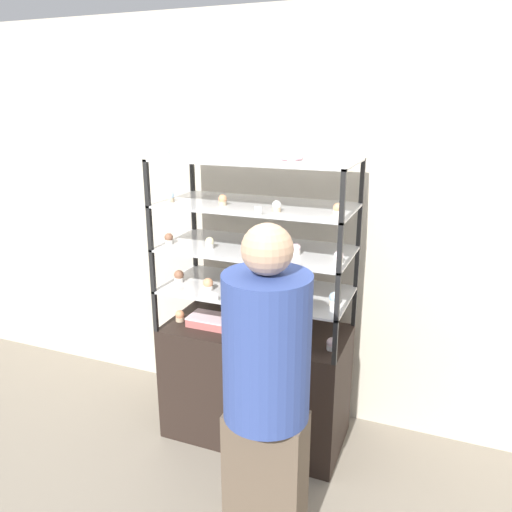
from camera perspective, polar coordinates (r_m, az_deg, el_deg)
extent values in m
plane|color=gray|center=(3.44, 0.00, -19.44)|extent=(20.00, 20.00, 0.00)
cube|color=beige|center=(3.24, 2.71, 3.73)|extent=(8.00, 0.05, 2.60)
cube|color=black|center=(3.23, 0.00, -14.16)|extent=(1.11, 0.54, 0.74)
cube|color=black|center=(3.43, -6.83, -3.09)|extent=(0.02, 0.02, 0.25)
cube|color=black|center=(3.10, 11.17, -5.62)|extent=(0.02, 0.02, 0.25)
cube|color=black|center=(3.03, -11.46, -6.21)|extent=(0.02, 0.02, 0.25)
cube|color=black|center=(2.64, 9.03, -9.72)|extent=(0.02, 0.02, 0.25)
cube|color=silver|center=(2.96, 0.00, -3.87)|extent=(1.11, 0.54, 0.01)
cube|color=black|center=(3.36, -6.98, 0.98)|extent=(0.02, 0.02, 0.25)
cube|color=black|center=(3.01, 11.45, -1.16)|extent=(0.02, 0.02, 0.25)
cube|color=black|center=(2.94, -11.75, -1.66)|extent=(0.02, 0.02, 0.25)
cube|color=black|center=(2.53, 9.29, -4.59)|extent=(0.02, 0.02, 0.25)
cube|color=silver|center=(2.88, 0.00, 0.85)|extent=(1.11, 0.54, 0.01)
cube|color=black|center=(3.29, -7.14, 5.22)|extent=(0.02, 0.02, 0.25)
cube|color=black|center=(2.94, 11.74, 3.54)|extent=(0.02, 0.02, 0.25)
cube|color=black|center=(2.86, -12.06, 3.16)|extent=(0.02, 0.02, 0.25)
cube|color=black|center=(2.45, 9.58, 0.93)|extent=(0.02, 0.02, 0.25)
cube|color=silver|center=(2.81, 0.00, 5.82)|extent=(1.11, 0.54, 0.01)
cube|color=black|center=(3.25, -7.31, 9.61)|extent=(0.02, 0.02, 0.25)
cube|color=black|center=(2.89, 12.05, 8.44)|extent=(0.02, 0.02, 0.25)
cube|color=black|center=(2.82, -12.38, 8.18)|extent=(0.02, 0.02, 0.25)
cube|color=black|center=(2.39, 9.88, 6.77)|extent=(0.02, 0.02, 0.25)
cube|color=silver|center=(2.78, 0.00, 10.97)|extent=(1.11, 0.54, 0.01)
cylinder|color=brown|center=(2.95, 0.25, -2.71)|extent=(0.20, 0.20, 0.10)
cylinder|color=silver|center=(2.93, 0.25, -1.59)|extent=(0.21, 0.21, 0.02)
cube|color=#C66660|center=(3.10, -5.24, -7.44)|extent=(0.26, 0.17, 0.05)
cube|color=silver|center=(3.09, -5.26, -6.96)|extent=(0.26, 0.17, 0.01)
cylinder|color=#CCB28C|center=(3.18, -8.67, -7.12)|extent=(0.05, 0.05, 0.03)
sphere|color=#E5996B|center=(3.17, -8.70, -6.63)|extent=(0.06, 0.06, 0.06)
cylinder|color=#CCB28C|center=(2.89, 1.96, -9.50)|extent=(0.05, 0.05, 0.03)
sphere|color=#F4EAB2|center=(2.88, 1.96, -8.98)|extent=(0.06, 0.06, 0.06)
cylinder|color=white|center=(2.83, 8.61, -10.28)|extent=(0.05, 0.05, 0.03)
sphere|color=silver|center=(2.82, 8.64, -9.75)|extent=(0.06, 0.06, 0.06)
cube|color=white|center=(2.76, 2.78, -10.66)|extent=(0.04, 0.00, 0.04)
cylinder|color=white|center=(3.10, -8.78, -2.68)|extent=(0.06, 0.06, 0.03)
sphere|color=#8C5B42|center=(3.09, -8.81, -2.15)|extent=(0.06, 0.06, 0.06)
cylinder|color=white|center=(2.94, -5.49, -3.64)|extent=(0.06, 0.06, 0.03)
sphere|color=#E5996B|center=(2.93, -5.50, -3.08)|extent=(0.06, 0.06, 0.06)
cylinder|color=#CCB28C|center=(2.77, 3.55, -5.01)|extent=(0.06, 0.06, 0.03)
sphere|color=silver|center=(2.75, 3.56, -4.43)|extent=(0.06, 0.06, 0.06)
cylinder|color=beige|center=(2.76, 8.93, -5.27)|extent=(0.06, 0.06, 0.03)
sphere|color=silver|center=(2.75, 8.96, -4.68)|extent=(0.06, 0.06, 0.06)
cube|color=white|center=(2.79, -4.68, -4.65)|extent=(0.04, 0.00, 0.04)
cylinder|color=white|center=(2.99, -9.91, 1.62)|extent=(0.05, 0.05, 0.03)
sphere|color=#8C5B42|center=(2.99, -9.94, 2.12)|extent=(0.05, 0.05, 0.05)
cylinder|color=white|center=(2.87, -5.30, 1.16)|extent=(0.05, 0.05, 0.03)
sphere|color=#F4EAB2|center=(2.87, -5.32, 1.68)|extent=(0.05, 0.05, 0.05)
cylinder|color=#CCB28C|center=(2.81, -0.72, 0.86)|extent=(0.05, 0.05, 0.03)
sphere|color=silver|center=(2.80, -0.72, 1.39)|extent=(0.05, 0.05, 0.05)
cylinder|color=white|center=(2.75, 4.59, 0.45)|extent=(0.05, 0.05, 0.03)
sphere|color=silver|center=(2.74, 4.61, 0.99)|extent=(0.05, 0.05, 0.05)
cylinder|color=white|center=(2.64, 9.40, -0.48)|extent=(0.05, 0.05, 0.03)
sphere|color=silver|center=(2.63, 9.43, 0.07)|extent=(0.05, 0.05, 0.05)
cube|color=white|center=(2.57, 2.42, -0.51)|extent=(0.04, 0.00, 0.04)
cylinder|color=#CCB28C|center=(2.93, -9.76, 6.36)|extent=(0.05, 0.05, 0.02)
sphere|color=silver|center=(2.92, -9.78, 6.83)|extent=(0.05, 0.05, 0.05)
cylinder|color=#CCB28C|center=(2.79, -3.83, 6.05)|extent=(0.05, 0.05, 0.02)
sphere|color=#E5996B|center=(2.79, -3.84, 6.55)|extent=(0.05, 0.05, 0.05)
cylinder|color=#CCB28C|center=(2.62, 2.37, 5.33)|extent=(0.05, 0.05, 0.02)
sphere|color=white|center=(2.62, 2.37, 5.86)|extent=(0.05, 0.05, 0.05)
cylinder|color=beige|center=(2.58, 9.28, 4.94)|extent=(0.05, 0.05, 0.02)
sphere|color=#E5996B|center=(2.58, 9.31, 5.47)|extent=(0.05, 0.05, 0.05)
cube|color=white|center=(2.54, 0.22, 5.22)|extent=(0.04, 0.00, 0.04)
cylinder|color=beige|center=(2.86, -10.29, 11.26)|extent=(0.05, 0.05, 0.03)
sphere|color=silver|center=(2.86, -10.32, 11.80)|extent=(0.05, 0.05, 0.05)
cylinder|color=white|center=(2.65, -1.10, 11.06)|extent=(0.05, 0.05, 0.03)
sphere|color=#F4EAB2|center=(2.64, -1.11, 11.65)|extent=(0.05, 0.05, 0.05)
cylinder|color=white|center=(2.51, 9.53, 10.49)|extent=(0.05, 0.05, 0.03)
sphere|color=white|center=(2.51, 9.56, 11.11)|extent=(0.05, 0.05, 0.05)
cube|color=white|center=(2.44, 4.07, 10.73)|extent=(0.04, 0.00, 0.04)
torus|color=#EFB2BC|center=(2.72, 4.04, 11.26)|extent=(0.13, 0.13, 0.03)
cube|color=brown|center=(2.52, 1.11, -24.57)|extent=(0.36, 0.20, 0.75)
cylinder|color=#33478C|center=(2.12, 1.22, -10.42)|extent=(0.37, 0.37, 0.65)
sphere|color=tan|center=(1.96, 1.29, 0.77)|extent=(0.21, 0.21, 0.21)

